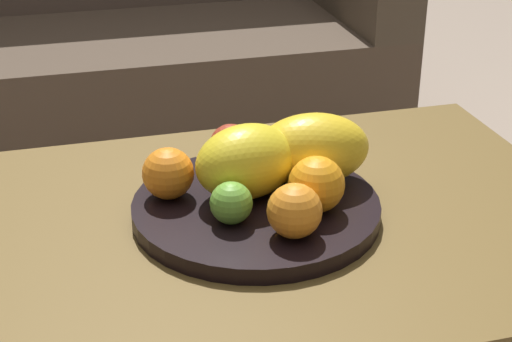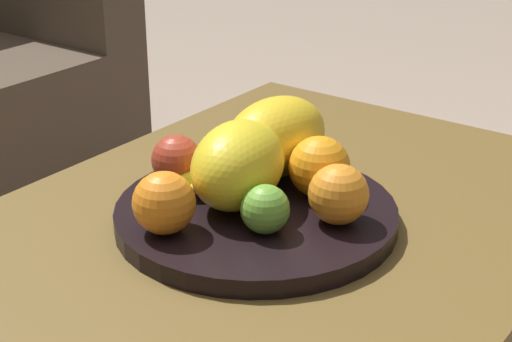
# 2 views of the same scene
# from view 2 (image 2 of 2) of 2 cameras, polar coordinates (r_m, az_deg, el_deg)

# --- Properties ---
(coffee_table) EXTENTS (1.10, 0.70, 0.44)m
(coffee_table) POSITION_cam_2_polar(r_m,az_deg,el_deg) (1.05, -0.83, -6.89)
(coffee_table) COLOR brown
(coffee_table) RESTS_ON ground_plane
(fruit_bowl) EXTENTS (0.37, 0.37, 0.03)m
(fruit_bowl) POSITION_cam_2_polar(r_m,az_deg,el_deg) (1.05, -0.00, -3.11)
(fruit_bowl) COLOR black
(fruit_bowl) RESTS_ON coffee_table
(melon_large_front) EXTENTS (0.18, 0.15, 0.11)m
(melon_large_front) POSITION_cam_2_polar(r_m,az_deg,el_deg) (1.03, -1.27, 0.45)
(melon_large_front) COLOR yellow
(melon_large_front) RESTS_ON fruit_bowl
(melon_smaller_beside) EXTENTS (0.18, 0.12, 0.11)m
(melon_smaller_beside) POSITION_cam_2_polar(r_m,az_deg,el_deg) (1.12, 1.39, 2.42)
(melon_smaller_beside) COLOR yellow
(melon_smaller_beside) RESTS_ON fruit_bowl
(orange_front) EXTENTS (0.08, 0.08, 0.08)m
(orange_front) POSITION_cam_2_polar(r_m,az_deg,el_deg) (1.00, 5.88, -1.66)
(orange_front) COLOR orange
(orange_front) RESTS_ON fruit_bowl
(orange_left) EXTENTS (0.08, 0.08, 0.08)m
(orange_left) POSITION_cam_2_polar(r_m,az_deg,el_deg) (1.06, 4.52, 0.31)
(orange_left) COLOR orange
(orange_left) RESTS_ON fruit_bowl
(orange_right) EXTENTS (0.08, 0.08, 0.08)m
(orange_right) POSITION_cam_2_polar(r_m,az_deg,el_deg) (0.97, -6.55, -2.26)
(orange_right) COLOR orange
(orange_right) RESTS_ON fruit_bowl
(apple_front) EXTENTS (0.06, 0.06, 0.06)m
(apple_front) POSITION_cam_2_polar(r_m,az_deg,el_deg) (0.97, 0.65, -2.72)
(apple_front) COLOR #6CAF39
(apple_front) RESTS_ON fruit_bowl
(apple_right) EXTENTS (0.07, 0.07, 0.07)m
(apple_right) POSITION_cam_2_polar(r_m,az_deg,el_deg) (1.10, -5.67, 0.80)
(apple_right) COLOR #AB3925
(apple_right) RESTS_ON fruit_bowl
(banana_bunch) EXTENTS (0.16, 0.14, 0.06)m
(banana_bunch) POSITION_cam_2_polar(r_m,az_deg,el_deg) (1.10, -2.21, 0.22)
(banana_bunch) COLOR yellow
(banana_bunch) RESTS_ON fruit_bowl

